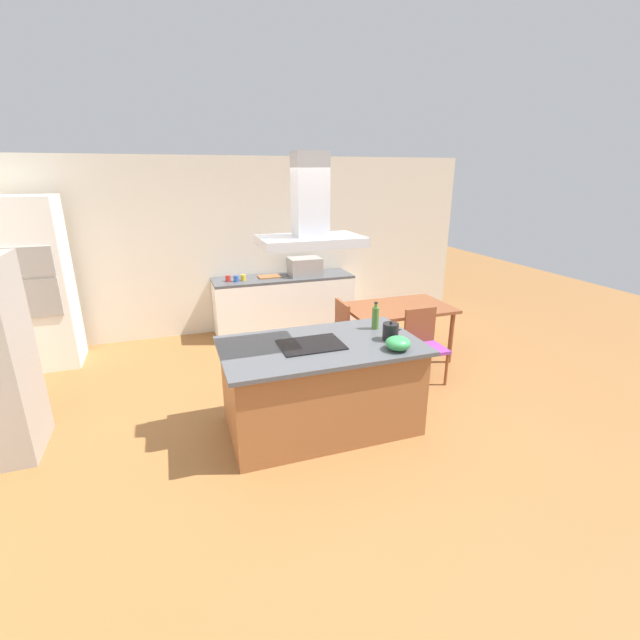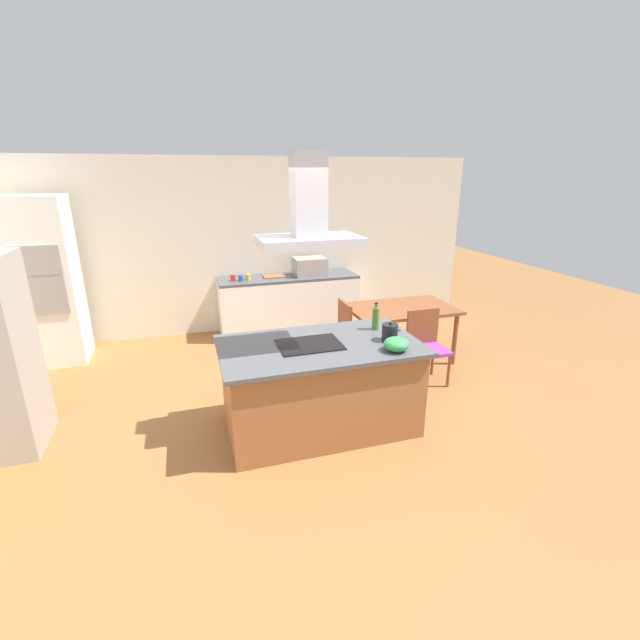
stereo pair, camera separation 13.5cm
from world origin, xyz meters
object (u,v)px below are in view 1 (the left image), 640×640
Objects in this scene: chair_facing_island at (423,340)px; range_hood at (310,216)px; wall_oven_stack at (40,284)px; chair_at_left_end at (334,331)px; cooktop at (311,345)px; coffee_mug_yellow at (243,278)px; countertop_microwave at (305,267)px; coffee_mug_blue at (236,279)px; tea_kettle at (391,332)px; coffee_mug_red at (228,278)px; dining_table at (398,312)px; olive_oil_bottle at (375,317)px; cutting_board at (269,277)px; mixing_bowl at (398,343)px.

range_hood reaches higher than chair_facing_island.
wall_oven_stack reaches higher than chair_at_left_end.
coffee_mug_yellow is (-0.16, 2.84, 0.04)m from cooktop.
chair_facing_island is 2.38m from range_hood.
wall_oven_stack is 3.98m from range_hood.
coffee_mug_yellow is 2.90m from chair_facing_island.
range_hood is (-0.83, -2.88, 1.06)m from countertop_microwave.
chair_at_left_end is (1.01, -1.52, -0.44)m from coffee_mug_blue.
tea_kettle is at bearing -70.07° from coffee_mug_blue.
wall_oven_stack is (-2.41, -0.21, 0.16)m from coffee_mug_red.
coffee_mug_yellow is 2.40m from dining_table.
coffee_mug_red is (-0.39, 2.85, 0.04)m from cooktop.
chair_facing_island is at bearing -50.73° from coffee_mug_yellow.
cooktop is at bearing -119.74° from chair_at_left_end.
olive_oil_bottle reaches higher than tea_kettle.
range_hood is (-0.78, -0.22, 1.08)m from olive_oil_bottle.
coffee_mug_yellow is at bearing -177.69° from countertop_microwave.
countertop_microwave is (0.05, 2.66, 0.02)m from olive_oil_bottle.
range_hood is at bearing -95.04° from cutting_board.
coffee_mug_red is 1.98m from chair_at_left_end.
coffee_mug_yellow reaches higher than cutting_board.
olive_oil_bottle is at bearing 84.58° from mixing_bowl.
olive_oil_bottle is 2.78m from coffee_mug_yellow.
olive_oil_bottle reaches higher than mixing_bowl.
tea_kettle is at bearing 77.12° from mixing_bowl.
chair_at_left_end is at bearing 91.93° from tea_kettle.
range_hood reaches higher than olive_oil_bottle.
dining_table is (1.93, -1.52, -0.28)m from coffee_mug_blue.
chair_at_left_end is 0.99× the size of range_hood.
range_hood is (0.28, -2.80, 1.16)m from coffee_mug_blue.
coffee_mug_blue is at bearing -176.03° from countertop_microwave.
countertop_microwave is 0.56× the size of range_hood.
coffee_mug_blue is 0.26× the size of cutting_board.
coffee_mug_yellow is (-0.94, 2.62, -0.08)m from olive_oil_bottle.
cooktop is 1.20m from range_hood.
wall_oven_stack is (-3.06, -0.28, 0.19)m from cutting_board.
dining_table is at bearing -62.73° from countertop_microwave.
coffee_mug_red is 0.04× the size of wall_oven_stack.
wall_oven_stack is at bearing 136.59° from range_hood.
wall_oven_stack is 3.83m from chair_at_left_end.
cutting_board is at bearing 106.23° from chair_at_left_end.
olive_oil_bottle is 0.32× the size of range_hood.
coffee_mug_yellow is 1.84m from chair_at_left_end.
coffee_mug_blue is at bearing -162.09° from coffee_mug_yellow.
tea_kettle is at bearing -89.66° from olive_oil_bottle.
cooktop is 3.86m from wall_oven_stack.
coffee_mug_yellow is 0.10× the size of chair_at_left_end.
coffee_mug_yellow is 0.26× the size of cutting_board.
mixing_bowl reaches higher than cutting_board.
chair_facing_island is (0.82, -2.26, -0.53)m from countertop_microwave.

